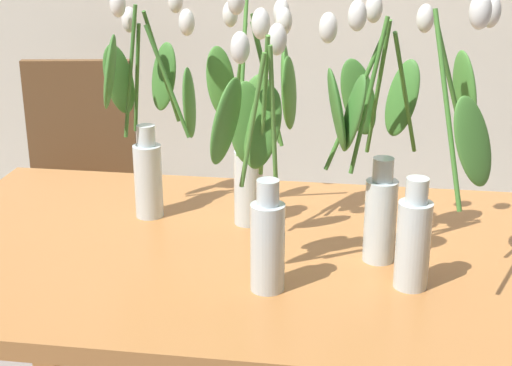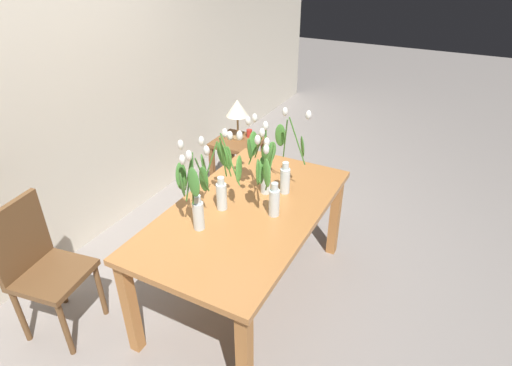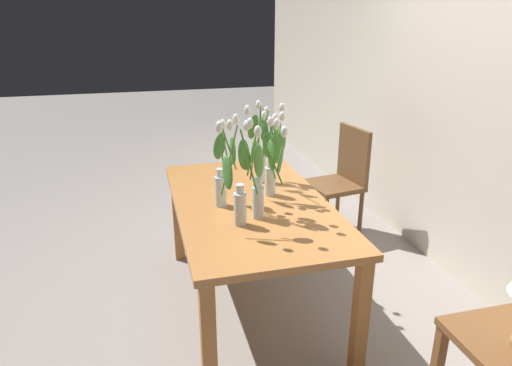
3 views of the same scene
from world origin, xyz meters
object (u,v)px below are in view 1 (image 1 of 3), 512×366
at_px(tulip_vase_0, 260,186).
at_px(tulip_vase_3, 373,153).
at_px(tulip_vase_4, 254,131).
at_px(dining_table, 269,286).
at_px(tulip_vase_1, 432,196).
at_px(tulip_vase_2, 148,124).
at_px(dining_chair, 79,175).

distance_m(tulip_vase_0, tulip_vase_3, 0.27).
bearing_deg(tulip_vase_4, dining_table, -68.72).
bearing_deg(tulip_vase_1, tulip_vase_0, -175.66).
bearing_deg(tulip_vase_2, dining_table, -28.05).
bearing_deg(tulip_vase_4, dining_chair, 132.37).
distance_m(dining_table, tulip_vase_1, 0.46).
bearing_deg(dining_table, tulip_vase_4, 111.28).
bearing_deg(tulip_vase_2, tulip_vase_0, -45.92).
height_order(tulip_vase_2, tulip_vase_3, tulip_vase_3).
relative_size(dining_table, tulip_vase_0, 2.98).
height_order(tulip_vase_0, tulip_vase_3, tulip_vase_3).
bearing_deg(tulip_vase_1, tulip_vase_2, 154.86).
distance_m(tulip_vase_4, dining_chair, 1.24).
bearing_deg(tulip_vase_1, tulip_vase_3, 130.82).
distance_m(tulip_vase_1, dining_chair, 1.68).
bearing_deg(tulip_vase_3, dining_table, 178.90).
xyz_separation_m(tulip_vase_0, tulip_vase_1, (0.33, 0.02, -0.01)).
bearing_deg(tulip_vase_3, tulip_vase_2, 162.13).
height_order(tulip_vase_1, tulip_vase_4, tulip_vase_1).
bearing_deg(dining_table, tulip_vase_1, -22.24).
xyz_separation_m(tulip_vase_3, dining_chair, (-1.05, 1.00, -0.45)).
distance_m(dining_table, tulip_vase_4, 0.35).
bearing_deg(tulip_vase_0, dining_table, 91.19).
bearing_deg(dining_table, dining_chair, 130.03).
bearing_deg(tulip_vase_2, tulip_vase_4, -6.50).
bearing_deg(dining_table, tulip_vase_0, -88.81).
bearing_deg(tulip_vase_1, dining_table, 157.76).
bearing_deg(tulip_vase_2, tulip_vase_1, -25.14).
xyz_separation_m(tulip_vase_1, tulip_vase_4, (-0.39, 0.27, 0.03)).
bearing_deg(tulip_vase_0, tulip_vase_4, 100.82).
relative_size(tulip_vase_1, tulip_vase_4, 1.03).
distance_m(tulip_vase_1, tulip_vase_2, 0.71).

